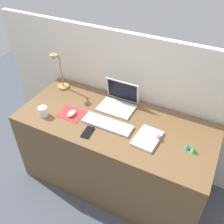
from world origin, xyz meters
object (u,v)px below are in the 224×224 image
mouse (72,113)px  notebook_pad (147,138)px  cell_phone (88,132)px  keyboard (107,124)px  coffee_mug (43,111)px  toy_figurine_green (194,150)px  toy_figurine_teal (188,147)px  laptop (119,100)px  toy_figurine_pink (159,137)px  desk_lamp (59,72)px

mouse → notebook_pad: 0.66m
cell_phone → keyboard: bearing=51.7°
notebook_pad → coffee_mug: 0.88m
mouse → toy_figurine_green: 0.99m
toy_figurine_green → notebook_pad: bearing=-175.3°
notebook_pad → toy_figurine_teal: toy_figurine_teal is taller
keyboard → mouse: bearing=-175.1°
laptop → mouse: 0.42m
laptop → keyboard: bearing=-84.1°
coffee_mug → toy_figurine_teal: (1.16, 0.16, -0.02)m
laptop → toy_figurine_green: (0.70, -0.25, -0.03)m
notebook_pad → toy_figurine_pink: size_ratio=5.42×
toy_figurine_pink → mouse: bearing=-175.7°
laptop → keyboard: (0.03, -0.27, -0.04)m
toy_figurine_teal → toy_figurine_pink: size_ratio=1.07×
coffee_mug → desk_lamp: bearing=104.7°
keyboard → mouse: (-0.32, -0.03, 0.01)m
desk_lamp → coffee_mug: (0.10, -0.39, -0.14)m
laptop → toy_figurine_green: laptop is taller
mouse → desk_lamp: (-0.31, 0.29, 0.16)m
laptop → mouse: size_ratio=3.12×
notebook_pad → coffee_mug: coffee_mug is taller
laptop → coffee_mug: bearing=-141.0°
coffee_mug → toy_figurine_green: bearing=7.2°
notebook_pad → desk_lamp: bearing=168.4°
keyboard → mouse: 0.32m
toy_figurine_teal → toy_figurine_pink: (-0.22, -0.00, -0.00)m
coffee_mug → laptop: bearing=39.0°
desk_lamp → notebook_pad: size_ratio=1.59×
cell_phone → toy_figurine_pink: (0.51, 0.17, 0.02)m
laptop → notebook_pad: 0.46m
cell_phone → mouse: bearing=145.9°
desk_lamp → laptop: bearing=1.4°
laptop → coffee_mug: size_ratio=3.78×
toy_figurine_teal → toy_figurine_green: size_ratio=0.91×
cell_phone → toy_figurine_teal: 0.74m
laptop → toy_figurine_pink: size_ratio=6.77×
cell_phone → notebook_pad: 0.45m
mouse → cell_phone: size_ratio=0.75×
keyboard → coffee_mug: (-0.53, -0.13, 0.03)m
toy_figurine_green → toy_figurine_pink: bearing=178.4°
notebook_pad → mouse: bearing=-174.4°
toy_figurine_green → toy_figurine_pink: toy_figurine_green is taller
cell_phone → coffee_mug: coffee_mug is taller
laptop → desk_lamp: bearing=-178.6°
toy_figurine_pink → toy_figurine_teal: bearing=0.5°
laptop → toy_figurine_pink: 0.51m
mouse → desk_lamp: desk_lamp is taller
desk_lamp → toy_figurine_pink: bearing=-12.5°
toy_figurine_teal → desk_lamp: bearing=169.7°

